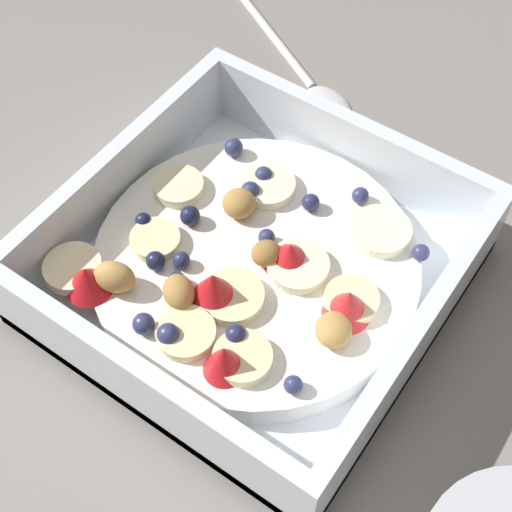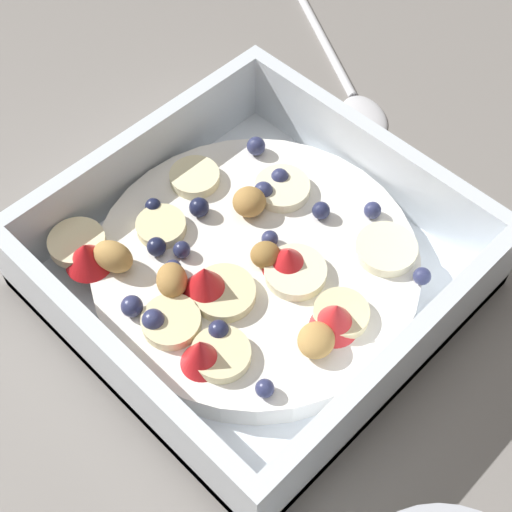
# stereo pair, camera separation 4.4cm
# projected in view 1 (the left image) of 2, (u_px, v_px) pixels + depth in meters

# --- Properties ---
(ground_plane) EXTENTS (2.40, 2.40, 0.00)m
(ground_plane) POSITION_uv_depth(u_px,v_px,m) (246.00, 310.00, 0.46)
(ground_plane) COLOR gray
(fruit_bowl) EXTENTS (0.22, 0.22, 0.06)m
(fruit_bowl) POSITION_uv_depth(u_px,v_px,m) (254.00, 268.00, 0.45)
(fruit_bowl) COLOR white
(fruit_bowl) RESTS_ON ground
(spoon) EXTENTS (0.10, 0.16, 0.01)m
(spoon) POSITION_uv_depth(u_px,v_px,m) (311.00, 81.00, 0.57)
(spoon) COLOR silver
(spoon) RESTS_ON ground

